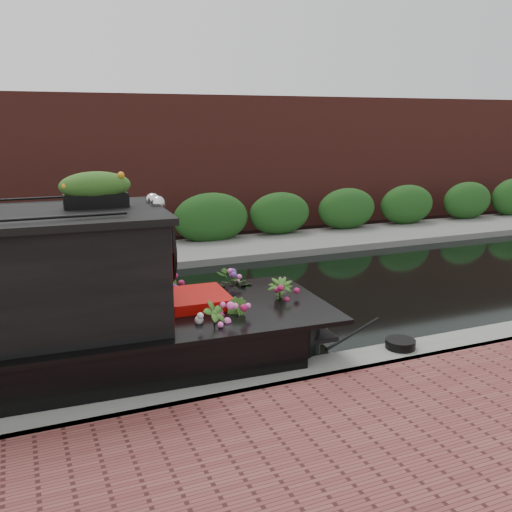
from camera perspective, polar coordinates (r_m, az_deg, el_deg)
name	(u,v)px	position (r m, az deg, el deg)	size (l,w,h in m)	color
ground	(180,314)	(10.06, -7.59, -5.81)	(80.00, 80.00, 0.00)	black
near_bank_coping	(253,397)	(7.18, -0.30, -13.92)	(40.00, 0.60, 0.50)	slate
far_bank_path	(133,261)	(14.00, -12.19, -0.48)	(40.00, 2.40, 0.34)	slate
far_hedge	(126,253)	(14.86, -12.86, 0.29)	(40.00, 1.10, 2.80)	#1C4717
far_brick_wall	(113,238)	(16.89, -14.14, 1.78)	(40.00, 1.00, 8.00)	#5C241F
rope_fender	(314,331)	(8.83, 5.85, -7.49)	(0.31, 0.31, 0.36)	brown
coiled_mooring_rope	(400,344)	(8.14, 14.25, -8.51)	(0.41, 0.41, 0.12)	black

